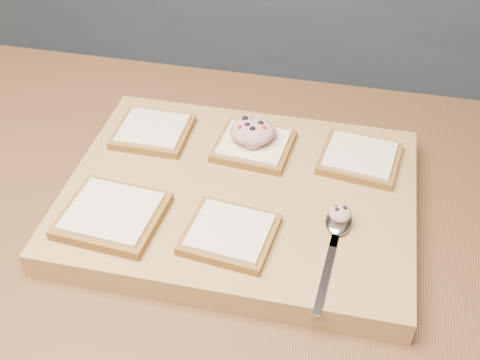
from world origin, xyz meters
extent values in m
cube|color=brown|center=(0.00, 0.00, 0.87)|extent=(2.00, 0.80, 0.06)
cube|color=slate|center=(0.00, 1.43, 0.45)|extent=(3.60, 0.60, 0.90)
cube|color=tan|center=(0.10, 0.04, 0.92)|extent=(0.48, 0.37, 0.04)
cube|color=brown|center=(-0.06, 0.13, 0.94)|extent=(0.11, 0.10, 0.01)
cube|color=beige|center=(-0.06, 0.13, 0.95)|extent=(0.10, 0.09, 0.00)
cube|color=brown|center=(0.10, 0.13, 0.94)|extent=(0.12, 0.11, 0.01)
cube|color=beige|center=(0.10, 0.13, 0.95)|extent=(0.10, 0.09, 0.00)
cube|color=brown|center=(0.26, 0.14, 0.94)|extent=(0.12, 0.11, 0.01)
cube|color=beige|center=(0.26, 0.14, 0.95)|extent=(0.11, 0.10, 0.00)
cube|color=brown|center=(-0.05, -0.05, 0.95)|extent=(0.13, 0.13, 0.01)
cube|color=beige|center=(-0.05, -0.05, 0.95)|extent=(0.12, 0.11, 0.00)
cube|color=brown|center=(0.11, -0.05, 0.94)|extent=(0.12, 0.11, 0.01)
cube|color=beige|center=(0.11, -0.05, 0.95)|extent=(0.10, 0.10, 0.00)
ellipsoid|color=tan|center=(0.10, 0.13, 0.97)|extent=(0.07, 0.06, 0.03)
sphere|color=black|center=(0.11, 0.14, 0.98)|extent=(0.01, 0.01, 0.01)
sphere|color=black|center=(0.09, 0.15, 0.98)|extent=(0.01, 0.01, 0.01)
sphere|color=black|center=(0.10, 0.12, 0.98)|extent=(0.01, 0.01, 0.01)
sphere|color=black|center=(0.09, 0.13, 0.98)|extent=(0.01, 0.01, 0.01)
sphere|color=#A5140C|center=(0.12, 0.13, 0.98)|extent=(0.01, 0.01, 0.01)
sphere|color=#A5140C|center=(0.10, 0.15, 0.98)|extent=(0.01, 0.01, 0.01)
sphere|color=#A5140C|center=(0.08, 0.12, 0.98)|extent=(0.01, 0.01, 0.01)
ellipsoid|color=silver|center=(0.24, 0.00, 0.94)|extent=(0.04, 0.06, 0.01)
cube|color=silver|center=(0.24, -0.03, 0.94)|extent=(0.01, 0.04, 0.00)
cube|color=silver|center=(0.24, -0.08, 0.94)|extent=(0.02, 0.13, 0.00)
ellipsoid|color=tan|center=(0.24, 0.00, 0.96)|extent=(0.03, 0.03, 0.02)
sphere|color=black|center=(0.25, 0.00, 0.96)|extent=(0.01, 0.01, 0.01)
sphere|color=black|center=(0.24, 0.00, 0.96)|extent=(0.01, 0.01, 0.01)
sphere|color=#A5140C|center=(0.24, 0.01, 0.96)|extent=(0.01, 0.01, 0.01)
camera|label=1|loc=(0.23, -0.56, 1.50)|focal=45.00mm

